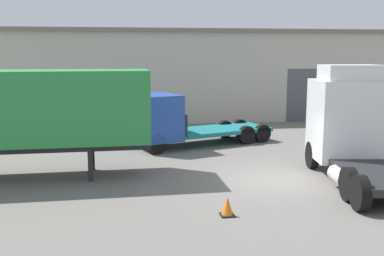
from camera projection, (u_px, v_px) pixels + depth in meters
ground_plane at (276, 182)px, 16.33m from camera, size 60.00×60.00×0.00m
warehouse_building at (201, 74)px, 32.47m from camera, size 32.52×6.60×6.23m
tractor_unit_white at (350, 124)px, 16.92m from camera, size 3.28×6.47×4.19m
container_trailer_green at (9, 111)px, 16.30m from camera, size 10.05×2.76×4.00m
flatbed_truck_blue at (175, 121)px, 22.20m from camera, size 7.53×4.70×2.67m
traffic_cone at (227, 207)px, 12.85m from camera, size 0.40×0.40×0.55m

